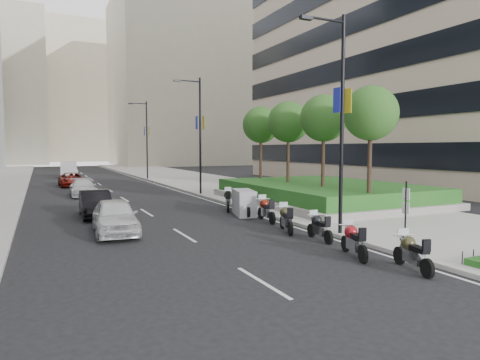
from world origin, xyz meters
TOP-DOWN VIEW (x-y plane):
  - ground at (0.00, 0.00)m, footprint 160.00×160.00m
  - sidewalk_right at (9.00, 30.00)m, footprint 10.00×100.00m
  - lane_edge at (3.70, 30.00)m, footprint 0.12×100.00m
  - lane_centre at (-1.50, 30.00)m, footprint 0.12×100.00m
  - building_cream_right at (22.00, 80.00)m, footprint 28.00×24.00m
  - building_cream_centre at (2.00, 120.00)m, footprint 30.00×24.00m
  - planter at (10.00, 10.00)m, footprint 10.00×14.00m
  - hedge at (10.00, 10.00)m, footprint 9.40×13.40m
  - tree_0 at (8.50, 4.00)m, footprint 2.80×2.80m
  - tree_1 at (8.50, 8.00)m, footprint 2.80×2.80m
  - tree_2 at (8.50, 12.00)m, footprint 2.80×2.80m
  - tree_3 at (8.50, 16.00)m, footprint 2.80×2.80m
  - lamp_post_0 at (4.14, 1.00)m, footprint 2.34×0.45m
  - lamp_post_1 at (4.14, 18.00)m, footprint 2.34×0.45m
  - lamp_post_2 at (4.14, 36.00)m, footprint 2.34×0.45m
  - parking_sign at (4.80, -2.00)m, footprint 0.06×0.32m
  - motorcycle_0 at (3.09, -3.92)m, footprint 0.78×1.99m
  - motorcycle_1 at (2.57, -1.90)m, footprint 0.87×2.03m
  - motorcycle_2 at (3.06, 0.74)m, footprint 0.66×1.97m
  - motorcycle_3 at (2.76, 2.76)m, footprint 0.91×2.08m
  - motorcycle_4 at (3.22, 5.44)m, footprint 0.74×2.22m
  - motorcycle_5 at (3.06, 7.63)m, footprint 1.46×2.46m
  - motorcycle_6 at (3.11, 9.93)m, footprint 1.08×2.12m
  - car_a at (-4.08, 5.54)m, footprint 2.05×4.51m
  - car_b at (-4.29, 10.68)m, footprint 1.59×4.32m
  - car_c at (-4.00, 21.36)m, footprint 1.90×4.52m
  - car_d at (-4.21, 30.45)m, footprint 2.33×4.81m
  - delivery_van at (-3.65, 43.92)m, footprint 2.16×4.86m

SIDE VIEW (x-z plane):
  - ground at x=0.00m, z-range 0.00..0.00m
  - lane_edge at x=3.70m, z-range 0.00..0.01m
  - lane_centre at x=-1.50m, z-range 0.00..0.01m
  - sidewalk_right at x=9.00m, z-range 0.00..0.15m
  - planter at x=10.00m, z-range 0.15..0.55m
  - motorcycle_2 at x=3.06m, z-range 0.03..1.02m
  - motorcycle_0 at x=3.09m, z-range 0.03..1.04m
  - motorcycle_1 at x=2.57m, z-range 0.04..1.08m
  - motorcycle_3 at x=2.76m, z-range 0.04..1.11m
  - motorcycle_4 at x=3.22m, z-range 0.04..1.15m
  - motorcycle_6 at x=3.11m, z-range 0.04..1.16m
  - car_c at x=-4.00m, z-range 0.00..1.30m
  - car_d at x=-4.21m, z-range 0.00..1.32m
  - motorcycle_5 at x=3.06m, z-range 0.00..1.40m
  - car_b at x=-4.29m, z-range 0.00..1.41m
  - car_a at x=-4.08m, z-range 0.00..1.50m
  - delivery_van at x=-3.65m, z-range -0.07..1.92m
  - hedge at x=10.00m, z-range 0.55..1.35m
  - parking_sign at x=4.80m, z-range 0.21..2.71m
  - lamp_post_0 at x=4.14m, z-range 0.57..9.57m
  - lamp_post_1 at x=4.14m, z-range 0.57..9.57m
  - lamp_post_2 at x=4.14m, z-range 0.57..9.57m
  - tree_0 at x=8.50m, z-range 2.27..8.57m
  - tree_1 at x=8.50m, z-range 2.27..8.57m
  - tree_2 at x=8.50m, z-range 2.27..8.57m
  - tree_3 at x=8.50m, z-range 2.27..8.57m
  - building_cream_right at x=22.00m, z-range 0.00..36.00m
  - building_cream_centre at x=2.00m, z-range 0.00..38.00m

